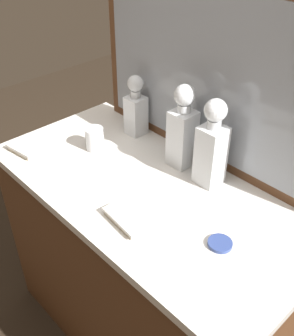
{
  "coord_description": "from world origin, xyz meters",
  "views": [
    {
      "loc": [
        0.82,
        -0.77,
        1.77
      ],
      "look_at": [
        0.0,
        0.0,
        0.96
      ],
      "focal_mm": 43.58,
      "sensor_mm": 36.0,
      "label": 1
    }
  ],
  "objects_px": {
    "crystal_tumbler_front": "(95,140)",
    "silver_brush_rear": "(22,150)",
    "crystal_decanter_far_left": "(136,111)",
    "silver_brush_right": "(124,220)",
    "porcelain_dish": "(220,244)",
    "crystal_decanter_front": "(182,134)",
    "crystal_decanter_center": "(211,151)"
  },
  "relations": [
    {
      "from": "crystal_decanter_center",
      "to": "crystal_tumbler_front",
      "type": "relative_size",
      "value": 3.51
    },
    {
      "from": "crystal_decanter_far_left",
      "to": "crystal_decanter_center",
      "type": "bearing_deg",
      "value": -5.12
    },
    {
      "from": "silver_brush_right",
      "to": "porcelain_dish",
      "type": "relative_size",
      "value": 2.27
    },
    {
      "from": "crystal_decanter_far_left",
      "to": "crystal_tumbler_front",
      "type": "relative_size",
      "value": 2.81
    },
    {
      "from": "silver_brush_right",
      "to": "porcelain_dish",
      "type": "bearing_deg",
      "value": 29.14
    },
    {
      "from": "crystal_tumbler_front",
      "to": "silver_brush_right",
      "type": "distance_m",
      "value": 0.45
    },
    {
      "from": "crystal_decanter_front",
      "to": "porcelain_dish",
      "type": "xyz_separation_m",
      "value": [
        0.37,
        -0.22,
        -0.12
      ]
    },
    {
      "from": "crystal_decanter_front",
      "to": "crystal_tumbler_front",
      "type": "xyz_separation_m",
      "value": [
        -0.3,
        -0.17,
        -0.09
      ]
    },
    {
      "from": "crystal_decanter_center",
      "to": "silver_brush_rear",
      "type": "height_order",
      "value": "crystal_decanter_center"
    },
    {
      "from": "crystal_decanter_center",
      "to": "crystal_decanter_front",
      "type": "bearing_deg",
      "value": 175.72
    },
    {
      "from": "crystal_tumbler_front",
      "to": "porcelain_dish",
      "type": "bearing_deg",
      "value": -4.37
    },
    {
      "from": "crystal_decanter_far_left",
      "to": "crystal_decanter_front",
      "type": "height_order",
      "value": "crystal_decanter_front"
    },
    {
      "from": "crystal_decanter_far_left",
      "to": "silver_brush_right",
      "type": "relative_size",
      "value": 1.54
    },
    {
      "from": "crystal_decanter_front",
      "to": "crystal_decanter_center",
      "type": "relative_size",
      "value": 1.0
    },
    {
      "from": "silver_brush_right",
      "to": "silver_brush_rear",
      "type": "xyz_separation_m",
      "value": [
        -0.58,
        -0.03,
        0.0
      ]
    },
    {
      "from": "crystal_tumbler_front",
      "to": "crystal_decanter_center",
      "type": "bearing_deg",
      "value": 20.0
    },
    {
      "from": "crystal_decanter_center",
      "to": "porcelain_dish",
      "type": "relative_size",
      "value": 4.36
    },
    {
      "from": "porcelain_dish",
      "to": "crystal_decanter_center",
      "type": "bearing_deg",
      "value": 136.35
    },
    {
      "from": "crystal_decanter_far_left",
      "to": "silver_brush_right",
      "type": "xyz_separation_m",
      "value": [
        0.39,
        -0.4,
        -0.09
      ]
    },
    {
      "from": "crystal_decanter_front",
      "to": "silver_brush_rear",
      "type": "xyz_separation_m",
      "value": [
        -0.48,
        -0.4,
        -0.12
      ]
    },
    {
      "from": "crystal_decanter_front",
      "to": "porcelain_dish",
      "type": "relative_size",
      "value": 4.34
    },
    {
      "from": "crystal_tumbler_front",
      "to": "porcelain_dish",
      "type": "height_order",
      "value": "crystal_tumbler_front"
    },
    {
      "from": "crystal_decanter_center",
      "to": "silver_brush_right",
      "type": "xyz_separation_m",
      "value": [
        -0.04,
        -0.36,
        -0.12
      ]
    },
    {
      "from": "crystal_decanter_front",
      "to": "crystal_tumbler_front",
      "type": "distance_m",
      "value": 0.36
    },
    {
      "from": "crystal_decanter_far_left",
      "to": "crystal_decanter_center",
      "type": "distance_m",
      "value": 0.43
    },
    {
      "from": "crystal_tumbler_front",
      "to": "silver_brush_rear",
      "type": "xyz_separation_m",
      "value": [
        -0.17,
        -0.23,
        -0.03
      ]
    },
    {
      "from": "crystal_tumbler_front",
      "to": "porcelain_dish",
      "type": "distance_m",
      "value": 0.67
    },
    {
      "from": "silver_brush_rear",
      "to": "porcelain_dish",
      "type": "bearing_deg",
      "value": 11.92
    },
    {
      "from": "crystal_decanter_far_left",
      "to": "crystal_decanter_front",
      "type": "relative_size",
      "value": 0.8
    },
    {
      "from": "silver_brush_right",
      "to": "crystal_decanter_front",
      "type": "bearing_deg",
      "value": 105.39
    },
    {
      "from": "crystal_tumbler_front",
      "to": "silver_brush_right",
      "type": "xyz_separation_m",
      "value": [
        0.41,
        -0.2,
        -0.03
      ]
    },
    {
      "from": "crystal_decanter_center",
      "to": "silver_brush_right",
      "type": "bearing_deg",
      "value": -96.4
    }
  ]
}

